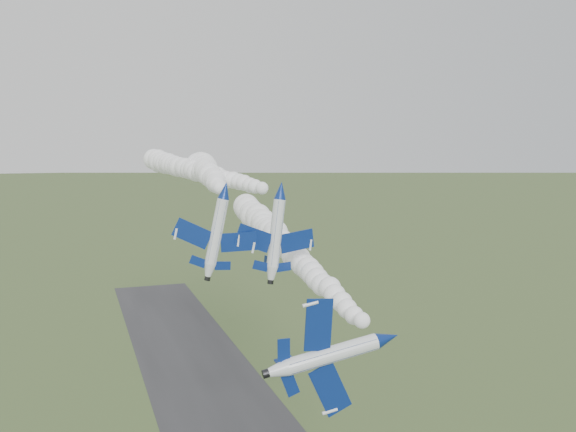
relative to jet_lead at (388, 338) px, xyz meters
name	(u,v)px	position (x,y,z in m)	size (l,w,h in m)	color
jet_lead	(388,338)	(0.00, 0.00, 0.00)	(4.19, 14.19, 11.54)	silver
smoke_trail_jet_lead	(286,246)	(2.48, 39.02, 3.00)	(5.25, 70.83, 5.25)	white
jet_pair_left	(225,190)	(-10.40, 25.09, 13.13)	(10.82, 13.11, 3.74)	silver
smoke_trail_jet_pair_left	(208,173)	(-6.35, 55.14, 13.79)	(5.38, 54.40, 5.38)	white
jet_pair_right	(281,190)	(-2.59, 25.82, 12.87)	(11.62, 13.87, 3.54)	silver
smoke_trail_jet_pair_right	(195,171)	(-6.78, 64.56, 13.79)	(4.82, 70.39, 4.82)	white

